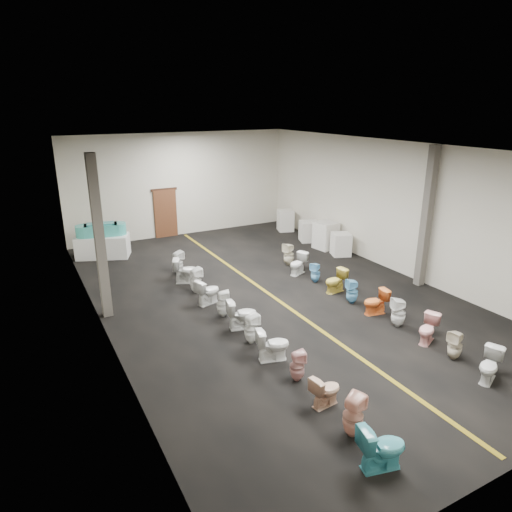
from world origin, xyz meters
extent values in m
plane|color=black|center=(0.00, 0.00, 0.00)|extent=(16.00, 16.00, 0.00)
plane|color=black|center=(0.00, 0.00, 4.50)|extent=(16.00, 16.00, 0.00)
plane|color=beige|center=(0.00, 8.00, 2.25)|extent=(10.00, 0.00, 10.00)
plane|color=beige|center=(-5.00, 0.00, 2.25)|extent=(0.00, 16.00, 16.00)
plane|color=beige|center=(5.00, 0.00, 2.25)|extent=(0.00, 16.00, 16.00)
cube|color=olive|center=(0.00, 0.00, 0.00)|extent=(0.12, 15.60, 0.01)
cube|color=#562D19|center=(-0.80, 7.94, 1.05)|extent=(1.00, 0.10, 2.10)
cube|color=#331C11|center=(-0.80, 7.95, 2.12)|extent=(1.15, 0.08, 0.10)
cube|color=#59544C|center=(-4.75, 1.00, 2.25)|extent=(0.25, 0.25, 4.50)
cube|color=#59544C|center=(4.75, -1.50, 2.25)|extent=(0.25, 0.25, 4.50)
cube|color=silver|center=(-3.84, 6.35, 0.43)|extent=(2.15, 1.62, 0.86)
cube|color=teal|center=(-3.84, 6.35, 1.05)|extent=(1.30, 0.87, 0.50)
cylinder|color=teal|center=(-4.43, 6.46, 1.05)|extent=(0.66, 0.66, 0.50)
cylinder|color=teal|center=(-3.25, 6.24, 1.05)|extent=(0.66, 0.66, 0.50)
cube|color=teal|center=(-3.84, 6.35, 1.25)|extent=(1.06, 0.64, 0.20)
cube|color=white|center=(4.40, 2.17, 0.44)|extent=(0.88, 0.88, 0.88)
cube|color=silver|center=(4.40, 3.16, 0.55)|extent=(0.90, 0.90, 1.10)
cube|color=silver|center=(4.40, 4.35, 0.43)|extent=(0.97, 0.97, 0.86)
cube|color=silver|center=(4.40, 6.28, 0.49)|extent=(0.85, 0.85, 0.97)
imported|color=teal|center=(-1.96, -6.94, 0.40)|extent=(0.87, 0.62, 0.81)
imported|color=#E9A993|center=(-1.87, -6.12, 0.41)|extent=(0.48, 0.48, 0.82)
imported|color=#DDAC8D|center=(-1.78, -5.18, 0.33)|extent=(0.69, 0.44, 0.66)
imported|color=#D49B97|center=(-1.80, -4.20, 0.35)|extent=(0.38, 0.38, 0.70)
imported|color=white|center=(-1.84, -3.24, 0.39)|extent=(0.85, 0.61, 0.78)
imported|color=white|center=(-1.91, -2.30, 0.38)|extent=(0.40, 0.39, 0.77)
imported|color=silver|center=(-1.77, -1.49, 0.40)|extent=(0.87, 0.61, 0.80)
imported|color=white|center=(-1.91, -0.60, 0.38)|extent=(0.44, 0.44, 0.76)
imported|color=white|center=(-1.96, 0.38, 0.39)|extent=(0.85, 0.64, 0.77)
imported|color=white|center=(-1.96, 1.35, 0.41)|extent=(0.43, 0.42, 0.81)
imported|color=silver|center=(-1.94, 2.29, 0.42)|extent=(0.94, 0.75, 0.84)
imported|color=white|center=(-1.90, 3.23, 0.40)|extent=(0.46, 0.46, 0.81)
imported|color=silver|center=(1.81, -6.17, 0.36)|extent=(0.81, 0.65, 0.72)
imported|color=beige|center=(1.89, -5.21, 0.36)|extent=(0.39, 0.38, 0.72)
imported|color=#F2A9A5|center=(1.97, -4.36, 0.36)|extent=(0.80, 0.66, 0.71)
imported|color=white|center=(1.94, -3.38, 0.41)|extent=(0.48, 0.47, 0.81)
imported|color=orange|center=(1.94, -2.51, 0.36)|extent=(0.76, 0.50, 0.72)
imported|color=#6FBDE5|center=(1.83, -1.62, 0.38)|extent=(0.42, 0.41, 0.76)
imported|color=gold|center=(1.92, -0.71, 0.37)|extent=(0.77, 0.49, 0.75)
imported|color=#77C4F2|center=(1.85, 0.28, 0.34)|extent=(0.40, 0.40, 0.68)
imported|color=white|center=(1.76, 1.19, 0.38)|extent=(0.84, 0.68, 0.75)
imported|color=beige|center=(1.97, 2.13, 0.42)|extent=(0.46, 0.46, 0.84)
camera|label=1|loc=(-6.60, -11.25, 5.68)|focal=32.00mm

